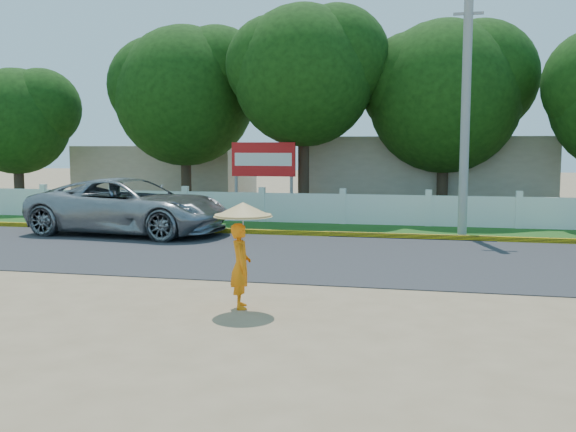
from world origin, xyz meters
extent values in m
plane|color=#9E8460|center=(0.00, 0.00, 0.00)|extent=(120.00, 120.00, 0.00)
cube|color=#38383A|center=(0.00, 4.50, 0.01)|extent=(60.00, 7.00, 0.02)
cube|color=#2D601E|center=(0.00, 9.75, 0.01)|extent=(60.00, 3.50, 0.03)
cube|color=yellow|center=(0.00, 8.05, 0.08)|extent=(40.00, 0.18, 0.16)
cube|color=silver|center=(0.00, 11.20, 0.55)|extent=(40.00, 0.10, 1.10)
cube|color=#B7AD99|center=(3.00, 18.00, 1.60)|extent=(10.00, 6.00, 3.20)
cube|color=#B7AD99|center=(-10.00, 19.00, 1.40)|extent=(8.00, 5.00, 2.80)
cylinder|color=gray|center=(4.05, 9.14, 3.81)|extent=(0.28, 0.28, 7.62)
imported|color=gray|center=(-6.31, 7.25, 0.90)|extent=(6.69, 3.53, 1.79)
imported|color=orange|center=(-0.18, -1.02, 0.75)|extent=(0.52, 0.64, 1.50)
cylinder|color=gray|center=(-0.13, -1.02, 1.32)|extent=(0.02, 0.02, 0.97)
cone|color=tan|center=(-0.13, -1.02, 1.74)|extent=(1.02, 1.02, 0.25)
cylinder|color=gray|center=(-4.33, 12.30, 1.00)|extent=(0.12, 0.12, 2.00)
cylinder|color=gray|center=(-2.13, 12.30, 1.00)|extent=(0.12, 0.12, 2.00)
cube|color=red|center=(-3.23, 12.30, 2.30)|extent=(2.50, 0.12, 1.30)
cube|color=silver|center=(-3.23, 12.24, 2.30)|extent=(2.25, 0.02, 0.49)
cylinder|color=#473828|center=(-14.84, 13.71, 1.30)|extent=(0.44, 0.44, 2.61)
sphere|color=#1A4710|center=(-14.84, 13.71, 3.89)|extent=(4.65, 4.65, 4.65)
cylinder|color=#473828|center=(-7.32, 14.70, 1.65)|extent=(0.44, 0.44, 3.29)
sphere|color=#1A4710|center=(-7.32, 14.70, 4.94)|extent=(5.97, 5.97, 5.97)
cylinder|color=#473828|center=(3.53, 14.79, 1.54)|extent=(0.44, 0.44, 3.08)
sphere|color=#1A4710|center=(3.53, 14.79, 4.74)|extent=(6.02, 6.02, 6.02)
cylinder|color=#473828|center=(-1.84, 13.25, 2.00)|extent=(0.44, 0.44, 4.01)
sphere|color=#1A4710|center=(-1.84, 13.25, 5.52)|extent=(5.49, 5.49, 5.49)
camera|label=1|loc=(2.98, -11.59, 2.84)|focal=40.00mm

